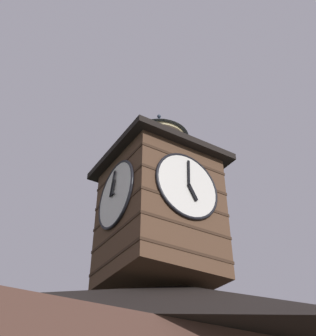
% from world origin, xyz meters
% --- Properties ---
extents(clock_tower, '(4.12, 4.12, 7.32)m').
position_xyz_m(clock_tower, '(0.87, -0.47, 10.19)').
color(clock_tower, brown).
rests_on(clock_tower, building_main).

